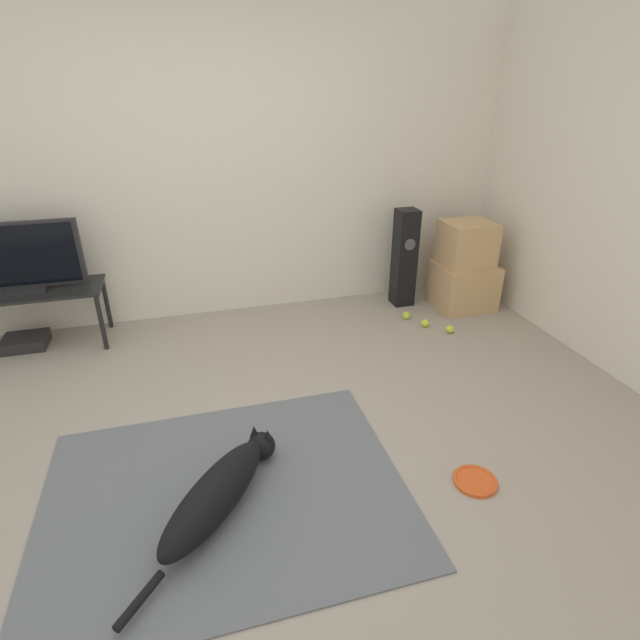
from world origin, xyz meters
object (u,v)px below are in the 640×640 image
(dog, at_px, (219,491))
(game_console, at_px, (26,342))
(frisbee, at_px, (475,481))
(tennis_ball_by_boxes, at_px, (450,329))
(tennis_ball_near_speaker, at_px, (406,315))
(tennis_ball_loose_on_carpet, at_px, (425,323))
(tv, at_px, (16,258))
(floor_speaker, at_px, (404,258))
(tv_stand, at_px, (27,297))
(cardboard_box_upper, at_px, (467,243))
(cardboard_box_lower, at_px, (463,285))

(dog, height_order, game_console, dog)
(frisbee, relative_size, tennis_ball_by_boxes, 3.43)
(tennis_ball_near_speaker, height_order, tennis_ball_loose_on_carpet, same)
(frisbee, height_order, tv, tv)
(floor_speaker, distance_m, tennis_ball_near_speaker, 0.53)
(frisbee, xyz_separation_m, floor_speaker, (0.58, 2.23, 0.43))
(frisbee, bearing_deg, tv, 138.01)
(tv_stand, distance_m, tennis_ball_loose_on_carpet, 3.12)
(cardboard_box_upper, height_order, tennis_ball_near_speaker, cardboard_box_upper)
(cardboard_box_lower, xyz_separation_m, game_console, (-3.66, 0.22, -0.16))
(dog, height_order, cardboard_box_upper, cardboard_box_upper)
(cardboard_box_lower, relative_size, tennis_ball_loose_on_carpet, 7.67)
(tennis_ball_loose_on_carpet, bearing_deg, dog, -140.19)
(game_console, bearing_deg, dog, -57.85)
(tv, distance_m, tennis_ball_loose_on_carpet, 3.18)
(tennis_ball_near_speaker, distance_m, tennis_ball_loose_on_carpet, 0.20)
(tv_stand, height_order, tv, tv)
(frisbee, relative_size, cardboard_box_upper, 0.54)
(tv, height_order, tennis_ball_loose_on_carpet, tv)
(cardboard_box_lower, xyz_separation_m, cardboard_box_upper, (-0.01, 0.01, 0.39))
(cardboard_box_lower, bearing_deg, tv_stand, 176.54)
(dog, bearing_deg, floor_speaker, 47.82)
(tv, bearing_deg, tennis_ball_loose_on_carpet, -9.73)
(cardboard_box_upper, xyz_separation_m, tv, (-3.56, 0.21, 0.13))
(frisbee, bearing_deg, tennis_ball_loose_on_carpet, 71.65)
(frisbee, distance_m, tennis_ball_near_speaker, 1.96)
(tv_stand, height_order, tennis_ball_near_speaker, tv_stand)
(cardboard_box_lower, height_order, tv_stand, tv_stand)
(cardboard_box_lower, xyz_separation_m, floor_speaker, (-0.50, 0.21, 0.24))
(tennis_ball_loose_on_carpet, bearing_deg, cardboard_box_upper, 32.20)
(cardboard_box_upper, bearing_deg, floor_speaker, 158.05)
(floor_speaker, relative_size, tennis_ball_by_boxes, 13.28)
(tv_stand, bearing_deg, tennis_ball_by_boxes, -11.99)
(tennis_ball_near_speaker, bearing_deg, game_console, 173.67)
(dog, xyz_separation_m, cardboard_box_upper, (2.35, 1.86, 0.47))
(tv, bearing_deg, tennis_ball_near_speaker, -6.52)
(floor_speaker, bearing_deg, tennis_ball_by_boxes, -78.70)
(tennis_ball_by_boxes, bearing_deg, dog, -145.27)
(floor_speaker, bearing_deg, frisbee, -104.60)
(cardboard_box_upper, bearing_deg, tv, 176.65)
(tv_stand, distance_m, game_console, 0.38)
(tv_stand, distance_m, tennis_ball_by_boxes, 3.30)
(tennis_ball_by_boxes, distance_m, tennis_ball_loose_on_carpet, 0.22)
(cardboard_box_lower, height_order, tennis_ball_near_speaker, cardboard_box_lower)
(cardboard_box_lower, distance_m, floor_speaker, 0.59)
(floor_speaker, relative_size, tv_stand, 0.81)
(cardboard_box_lower, distance_m, game_console, 3.67)
(frisbee, relative_size, game_console, 0.72)
(tennis_ball_loose_on_carpet, bearing_deg, tennis_ball_by_boxes, -47.49)
(frisbee, distance_m, tv, 3.42)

